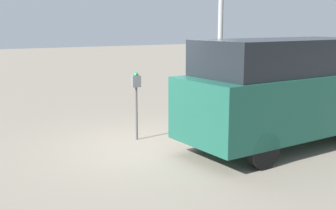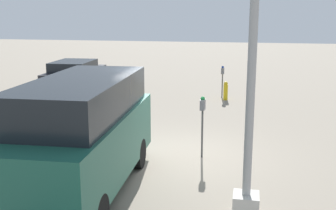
{
  "view_description": "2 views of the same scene",
  "coord_description": "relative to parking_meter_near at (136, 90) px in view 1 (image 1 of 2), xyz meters",
  "views": [
    {
      "loc": [
        -4.36,
        -7.75,
        2.61
      ],
      "look_at": [
        -0.1,
        -0.75,
        1.03
      ],
      "focal_mm": 45.0,
      "sensor_mm": 36.0,
      "label": 1
    },
    {
      "loc": [
        9.92,
        1.72,
        3.6
      ],
      "look_at": [
        0.34,
        -0.16,
        1.41
      ],
      "focal_mm": 45.0,
      "sensor_mm": 36.0,
      "label": 2
    }
  ],
  "objects": [
    {
      "name": "ground_plane",
      "position": [
        0.1,
        -0.62,
        -1.15
      ],
      "size": [
        80.0,
        80.0,
        0.0
      ],
      "primitive_type": "plane",
      "color": "gray"
    },
    {
      "name": "parked_van",
      "position": [
        2.52,
        -2.11,
        0.09
      ],
      "size": [
        5.01,
        2.0,
        2.31
      ],
      "rotation": [
        0.0,
        0.0,
        0.04
      ],
      "color": "#195142",
      "rests_on": "ground"
    },
    {
      "name": "parking_meter_near",
      "position": [
        0.0,
        0.0,
        0.0
      ],
      "size": [
        0.21,
        0.12,
        1.56
      ],
      "rotation": [
        0.0,
        0.0,
        -0.07
      ],
      "color": "#4C4C4C",
      "rests_on": "ground"
    },
    {
      "name": "lamp_post",
      "position": [
        3.25,
        1.13,
        0.97
      ],
      "size": [
        0.44,
        0.44,
        6.82
      ],
      "color": "beige",
      "rests_on": "ground"
    }
  ]
}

